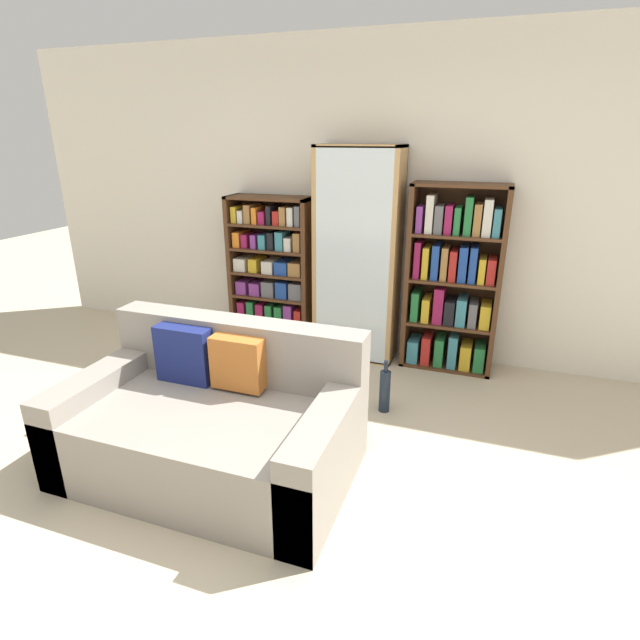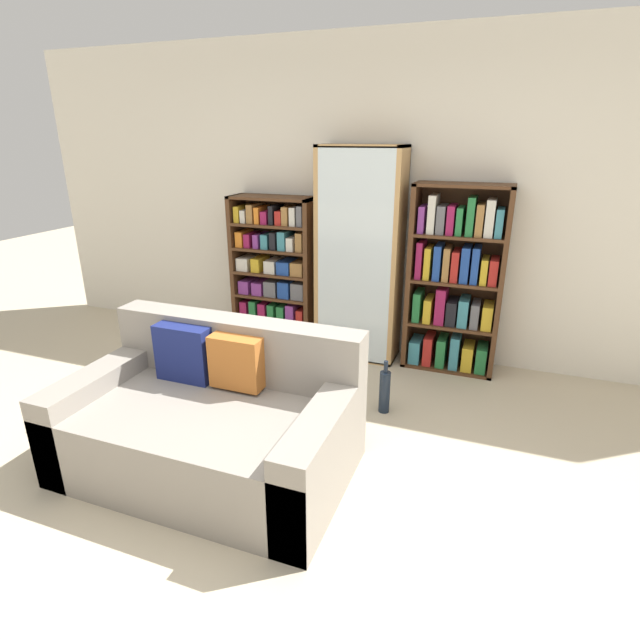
% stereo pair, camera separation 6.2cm
% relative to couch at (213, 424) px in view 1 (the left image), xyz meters
% --- Properties ---
extents(ground_plane, '(16.00, 16.00, 0.00)m').
position_rel_couch_xyz_m(ground_plane, '(0.45, -0.40, -0.29)').
color(ground_plane, beige).
extents(wall_back, '(7.00, 0.06, 2.70)m').
position_rel_couch_xyz_m(wall_back, '(0.45, 2.13, 1.06)').
color(wall_back, silver).
rests_on(wall_back, ground).
extents(couch, '(1.66, 0.99, 0.84)m').
position_rel_couch_xyz_m(couch, '(0.00, 0.00, 0.00)').
color(couch, gray).
rests_on(couch, ground).
extents(bookshelf_left, '(0.79, 0.32, 1.39)m').
position_rel_couch_xyz_m(bookshelf_left, '(-0.48, 1.92, 0.39)').
color(bookshelf_left, '#4C2D19').
rests_on(bookshelf_left, ground).
extents(display_cabinet, '(0.71, 0.36, 1.84)m').
position_rel_couch_xyz_m(display_cabinet, '(0.35, 1.91, 0.62)').
color(display_cabinet, tan).
rests_on(display_cabinet, ground).
extents(bookshelf_right, '(0.76, 0.32, 1.55)m').
position_rel_couch_xyz_m(bookshelf_right, '(1.16, 1.92, 0.46)').
color(bookshelf_right, '#4C2D19').
rests_on(bookshelf_right, ground).
extents(wine_bottle, '(0.08, 0.08, 0.40)m').
position_rel_couch_xyz_m(wine_bottle, '(0.82, 0.98, -0.13)').
color(wine_bottle, '#192333').
rests_on(wine_bottle, ground).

